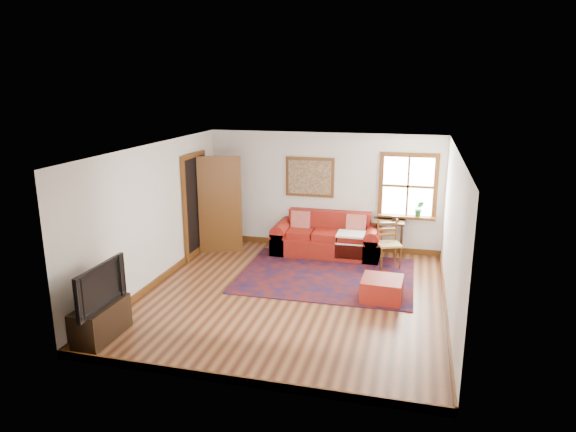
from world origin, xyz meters
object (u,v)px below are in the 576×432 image
(side_table, at_px, (389,226))
(media_cabinet, at_px, (101,321))
(red_ottoman, at_px, (382,289))
(ladder_back_chair, at_px, (388,242))
(red_leather_sofa, at_px, (327,241))

(side_table, height_order, media_cabinet, side_table)
(red_ottoman, height_order, ladder_back_chair, ladder_back_chair)
(red_leather_sofa, height_order, media_cabinet, red_leather_sofa)
(media_cabinet, bearing_deg, red_ottoman, 31.44)
(red_ottoman, relative_size, side_table, 0.86)
(side_table, relative_size, ladder_back_chair, 0.84)
(ladder_back_chair, distance_m, media_cabinet, 5.47)
(red_leather_sofa, bearing_deg, red_ottoman, -58.37)
(ladder_back_chair, bearing_deg, red_ottoman, -89.38)
(media_cabinet, bearing_deg, red_leather_sofa, 60.97)
(side_table, bearing_deg, red_ottoman, -88.67)
(side_table, bearing_deg, ladder_back_chair, -86.58)
(red_ottoman, xyz_separation_m, side_table, (-0.05, 2.28, 0.46))
(side_table, relative_size, media_cabinet, 0.83)
(side_table, distance_m, ladder_back_chair, 0.60)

